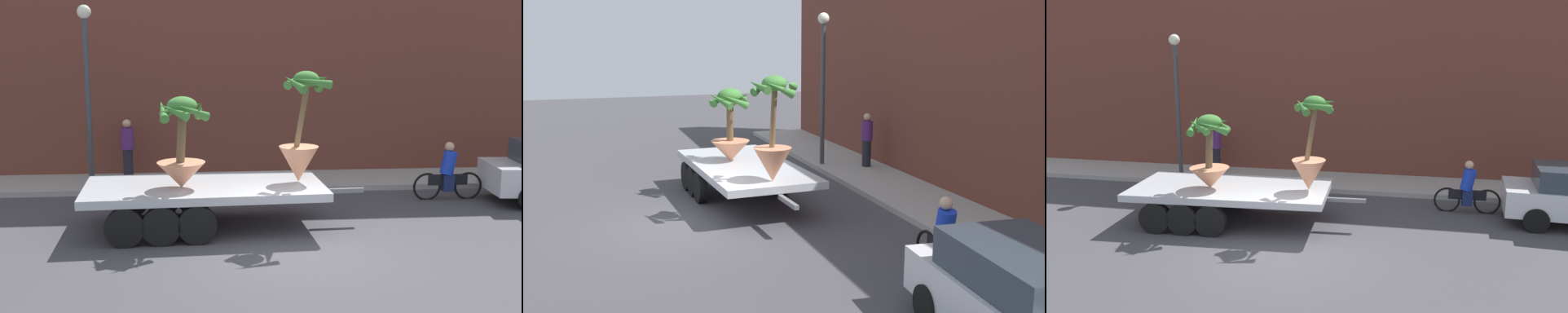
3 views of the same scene
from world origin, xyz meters
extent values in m
plane|color=#423F44|center=(0.00, 0.00, 0.00)|extent=(60.00, 60.00, 0.00)
cube|color=#A39E99|center=(0.00, 6.10, 0.07)|extent=(24.00, 2.20, 0.15)
cube|color=brown|center=(0.00, 7.80, 3.51)|extent=(24.00, 1.20, 7.02)
cube|color=#B7BABF|center=(-1.79, 1.87, 0.89)|extent=(5.32, 2.71, 0.18)
cylinder|color=black|center=(-3.51, 2.93, 0.40)|extent=(0.81, 0.26, 0.80)
cylinder|color=black|center=(-3.40, 0.64, 0.40)|extent=(0.81, 0.26, 0.80)
cylinder|color=black|center=(-2.78, 2.97, 0.40)|extent=(0.81, 0.26, 0.80)
cylinder|color=black|center=(-2.67, 0.68, 0.40)|extent=(0.81, 0.26, 0.80)
cylinder|color=black|center=(-2.06, 3.00, 0.40)|extent=(0.81, 0.26, 0.80)
cylinder|color=black|center=(-1.94, 0.71, 0.40)|extent=(0.81, 0.26, 0.80)
cube|color=slate|center=(1.30, 2.02, 0.74)|extent=(1.00, 0.15, 0.10)
cone|color=tan|center=(-2.28, 1.61, 1.26)|extent=(1.04, 1.04, 0.55)
cylinder|color=brown|center=(-2.26, 1.61, 2.13)|extent=(0.26, 0.18, 1.21)
ellipsoid|color=#428438|center=(-2.24, 1.61, 2.73)|extent=(0.65, 0.65, 0.40)
cone|color=#428438|center=(-1.87, 1.65, 2.65)|extent=(0.27, 0.77, 0.49)
cone|color=#428438|center=(-2.12, 1.93, 2.68)|extent=(0.72, 0.43, 0.36)
cone|color=#428438|center=(-2.39, 1.93, 2.65)|extent=(0.73, 0.50, 0.48)
cone|color=#428438|center=(-2.64, 1.55, 2.66)|extent=(0.33, 0.86, 0.48)
cone|color=#428438|center=(-2.40, 1.30, 2.67)|extent=(0.74, 0.53, 0.42)
cone|color=#428438|center=(-2.01, 1.30, 2.66)|extent=(0.76, 0.62, 0.47)
cone|color=tan|center=(0.30, 1.98, 1.38)|extent=(0.88, 0.88, 0.80)
cylinder|color=brown|center=(0.38, 1.98, 2.52)|extent=(0.37, 0.13, 1.49)
ellipsoid|color=#428438|center=(0.45, 1.98, 3.26)|extent=(0.57, 0.57, 0.36)
cone|color=#428438|center=(0.80, 1.99, 3.18)|extent=(0.22, 0.72, 0.47)
cone|color=#428438|center=(0.62, 2.32, 3.23)|extent=(0.78, 0.53, 0.33)
cone|color=#428438|center=(0.17, 2.13, 3.21)|extent=(0.49, 0.68, 0.35)
cone|color=#428438|center=(0.17, 1.79, 3.18)|extent=(0.56, 0.70, 0.44)
cone|color=#428438|center=(0.55, 1.59, 3.22)|extent=(0.86, 0.39, 0.34)
torus|color=black|center=(5.05, 3.91, 0.34)|extent=(0.74, 0.07, 0.74)
torus|color=black|center=(3.95, 3.90, 0.34)|extent=(0.74, 0.07, 0.74)
cube|color=black|center=(4.50, 3.90, 0.52)|extent=(1.04, 0.07, 0.28)
cylinder|color=#1938C6|center=(4.50, 3.90, 0.97)|extent=(0.45, 0.34, 0.65)
sphere|color=tan|center=(4.50, 3.90, 1.39)|extent=(0.24, 0.24, 0.24)
cube|color=navy|center=(4.50, 3.90, 0.44)|extent=(0.28, 0.24, 0.44)
cube|color=#2D3842|center=(7.34, 3.33, 1.30)|extent=(2.50, 1.73, 0.56)
cylinder|color=black|center=(6.21, 4.24, 0.32)|extent=(0.65, 0.25, 0.64)
cylinder|color=black|center=(6.09, 2.62, 0.32)|extent=(0.65, 0.25, 0.64)
cylinder|color=black|center=(-4.00, 6.50, 0.57)|extent=(0.28, 0.28, 0.85)
cylinder|color=#51236B|center=(-4.00, 6.50, 1.31)|extent=(0.36, 0.36, 0.62)
sphere|color=tan|center=(-4.00, 6.50, 1.74)|extent=(0.24, 0.24, 0.24)
cylinder|color=#383D42|center=(-4.83, 5.30, 2.40)|extent=(0.14, 0.14, 4.50)
sphere|color=#EAEACC|center=(-4.83, 5.30, 4.80)|extent=(0.36, 0.36, 0.36)
camera|label=1|loc=(-1.72, -12.03, 4.16)|focal=44.60mm
camera|label=2|loc=(13.82, -2.30, 4.40)|focal=43.24mm
camera|label=3|loc=(2.92, -11.06, 4.84)|focal=36.42mm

